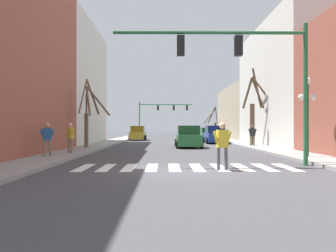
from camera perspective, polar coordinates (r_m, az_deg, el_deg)
ground_plane at (r=12.11m, az=3.41°, el=-7.83°), size 240.00×240.00×0.00m
sidewalk_left at (r=13.32m, az=-25.75°, el=-6.79°), size 2.23×90.00×0.15m
building_row_left at (r=24.01m, az=-24.91°, el=10.33°), size 6.00×31.91×12.88m
building_row_right at (r=30.83m, az=21.26°, el=4.97°), size 6.00×45.92×10.68m
crosswalk_stripes at (r=13.16m, az=3.09°, el=-7.21°), size 8.55×2.60×0.01m
traffic_signal_near at (r=14.40m, az=13.53°, el=11.05°), size 8.18×0.28×5.98m
traffic_signal_far at (r=54.74m, az=-1.39°, el=2.69°), size 8.90×0.28×5.82m
street_lamp_right_corner at (r=17.94m, az=23.13°, el=4.20°), size 0.95×0.36×3.98m
car_parked_left_far at (r=38.79m, az=6.95°, el=-1.51°), size 2.01×4.64×1.57m
car_parked_left_mid at (r=26.23m, az=3.54°, el=-1.97°), size 2.06×4.71×1.74m
car_parked_left_near at (r=33.24m, az=8.14°, el=-1.58°), size 2.09×4.48×1.78m
car_driving_away_lane at (r=40.94m, az=-5.28°, el=-1.33°), size 2.00×4.33×1.78m
pedestrian_near_right_corner at (r=12.40m, az=9.44°, el=-2.75°), size 0.76×0.34×1.79m
pedestrian_on_left_sidewalk at (r=19.14m, az=-16.66°, el=-1.54°), size 0.61×0.56×1.71m
pedestrian_on_right_sidewalk at (r=26.40m, az=14.50°, el=-1.29°), size 0.58×0.52×1.63m
pedestrian_crossing_street at (r=17.55m, az=-20.29°, el=-1.71°), size 0.73×0.27×1.68m
street_tree_left_near at (r=24.06m, az=-13.64°, el=2.03°), size 2.07×1.70×4.94m
street_tree_right_far at (r=28.26m, az=14.70°, el=2.47°), size 2.70×1.89×6.42m
street_tree_right_mid at (r=45.52m, az=8.04°, el=0.30°), size 2.12×1.19×4.34m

